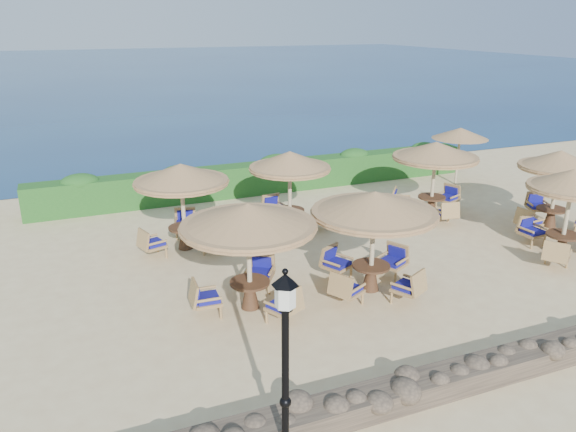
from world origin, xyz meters
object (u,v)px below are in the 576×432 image
at_px(cafe_set_2, 570,197).
at_px(cafe_set_5, 435,162).
at_px(cafe_set_4, 290,175).
at_px(cafe_set_6, 557,175).
at_px(cafe_set_0, 248,231).
at_px(extra_parasol, 460,133).
at_px(cafe_set_1, 374,220).
at_px(lamp_post, 285,382).
at_px(cafe_set_3, 182,188).

distance_m(cafe_set_2, cafe_set_5, 4.71).
height_order(cafe_set_4, cafe_set_6, same).
bearing_deg(cafe_set_0, extra_parasol, 31.19).
height_order(extra_parasol, cafe_set_0, cafe_set_0).
bearing_deg(extra_parasol, cafe_set_1, -139.04).
xyz_separation_m(cafe_set_0, cafe_set_1, (3.16, -0.27, -0.09)).
bearing_deg(cafe_set_2, cafe_set_4, 142.09).
relative_size(lamp_post, cafe_set_6, 1.20).
distance_m(cafe_set_0, cafe_set_1, 3.18).
relative_size(extra_parasol, cafe_set_0, 0.75).
bearing_deg(cafe_set_6, cafe_set_2, -129.03).
bearing_deg(cafe_set_4, cafe_set_3, -175.32).
distance_m(cafe_set_1, cafe_set_3, 5.93).
height_order(cafe_set_2, cafe_set_6, same).
distance_m(cafe_set_0, cafe_set_6, 11.07).
relative_size(cafe_set_2, cafe_set_4, 1.00).
xyz_separation_m(lamp_post, cafe_set_4, (4.04, 9.62, 0.32)).
height_order(cafe_set_2, cafe_set_4, same).
bearing_deg(lamp_post, cafe_set_1, 48.14).
distance_m(lamp_post, cafe_set_1, 6.43).
height_order(cafe_set_3, cafe_set_6, same).
xyz_separation_m(cafe_set_0, cafe_set_4, (2.92, 4.57, -0.12)).
relative_size(cafe_set_3, cafe_set_5, 0.96).
xyz_separation_m(extra_parasol, cafe_set_2, (-2.05, -7.45, -0.35)).
height_order(cafe_set_4, cafe_set_5, same).
bearing_deg(cafe_set_5, cafe_set_4, 173.94).
bearing_deg(cafe_set_0, cafe_set_2, -3.03).
relative_size(cafe_set_0, cafe_set_4, 1.16).
distance_m(lamp_post, cafe_set_3, 9.35).
relative_size(cafe_set_1, cafe_set_2, 1.15).
xyz_separation_m(cafe_set_0, cafe_set_5, (8.11, 4.02, -0.05)).
bearing_deg(cafe_set_6, lamp_post, -151.90).
bearing_deg(cafe_set_1, cafe_set_3, 129.84).
relative_size(cafe_set_2, cafe_set_6, 1.00).
xyz_separation_m(lamp_post, cafe_set_3, (0.49, 9.33, 0.36)).
bearing_deg(cafe_set_4, extra_parasol, 15.51).
relative_size(lamp_post, cafe_set_2, 1.20).
relative_size(cafe_set_1, cafe_set_6, 1.15).
relative_size(cafe_set_4, cafe_set_6, 1.00).
height_order(extra_parasol, cafe_set_4, cafe_set_4).
xyz_separation_m(cafe_set_1, cafe_set_2, (6.27, -0.23, -0.09)).
relative_size(extra_parasol, cafe_set_6, 0.87).
bearing_deg(cafe_set_1, cafe_set_0, 175.16).
relative_size(lamp_post, cafe_set_4, 1.20).
relative_size(lamp_post, cafe_set_1, 1.05).
relative_size(cafe_set_4, cafe_set_5, 0.93).
relative_size(extra_parasol, cafe_set_1, 0.76).
bearing_deg(cafe_set_3, cafe_set_0, -81.59).
xyz_separation_m(extra_parasol, cafe_set_3, (-12.11, -2.67, -0.26)).
bearing_deg(cafe_set_2, cafe_set_0, 176.97).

